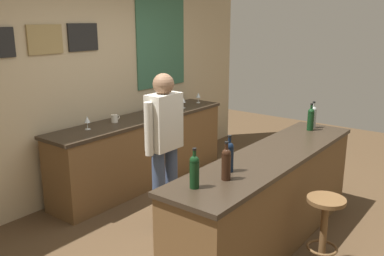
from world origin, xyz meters
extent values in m
plane|color=#4C3823|center=(0.00, 0.00, 0.00)|extent=(10.00, 10.00, 0.00)
cube|color=tan|center=(0.00, 2.03, 1.40)|extent=(6.00, 0.06, 2.80)
cube|color=black|center=(-1.20, 1.99, 1.90)|extent=(0.29, 0.02, 0.30)
cube|color=#997F4C|center=(-0.70, 1.99, 1.91)|extent=(0.42, 0.02, 0.31)
cube|color=black|center=(-0.20, 1.99, 1.92)|extent=(0.41, 0.02, 0.32)
cube|color=#38664C|center=(1.17, 1.99, 1.85)|extent=(0.99, 0.02, 1.36)
cube|color=brown|center=(0.00, -0.40, 0.44)|extent=(2.61, 0.57, 0.88)
cube|color=#2D2319|center=(0.00, -0.40, 0.90)|extent=(2.66, 0.60, 0.04)
cube|color=brown|center=(0.40, 1.65, 0.43)|extent=(2.69, 0.53, 0.86)
cube|color=#2D2319|center=(0.40, 1.65, 0.88)|extent=(2.74, 0.56, 0.04)
cylinder|color=#384766|center=(-0.25, 0.61, 0.43)|extent=(0.13, 0.13, 0.86)
cylinder|color=#384766|center=(-0.45, 0.61, 0.43)|extent=(0.13, 0.13, 0.86)
cube|color=beige|center=(-0.35, 0.61, 1.14)|extent=(0.36, 0.20, 0.56)
sphere|color=brown|center=(-0.35, 0.61, 1.51)|extent=(0.21, 0.21, 0.21)
cylinder|color=beige|center=(-0.13, 0.61, 1.11)|extent=(0.08, 0.08, 0.52)
cylinder|color=beige|center=(-0.57, 0.61, 1.11)|extent=(0.08, 0.08, 0.52)
cylinder|color=brown|center=(-0.12, -0.98, 0.32)|extent=(0.06, 0.06, 0.65)
torus|color=brown|center=(-0.12, -0.98, 0.22)|extent=(0.26, 0.26, 0.02)
cylinder|color=brown|center=(-0.12, -0.98, 0.66)|extent=(0.32, 0.32, 0.03)
cylinder|color=black|center=(-1.06, -0.32, 1.02)|extent=(0.07, 0.07, 0.20)
sphere|color=black|center=(-1.06, -0.32, 1.13)|extent=(0.07, 0.07, 0.07)
cylinder|color=black|center=(-1.06, -0.32, 1.17)|extent=(0.03, 0.03, 0.09)
cylinder|color=black|center=(-1.06, -0.32, 1.22)|extent=(0.03, 0.03, 0.02)
cylinder|color=black|center=(-0.79, -0.41, 1.02)|extent=(0.07, 0.07, 0.20)
sphere|color=black|center=(-0.79, -0.41, 1.13)|extent=(0.07, 0.07, 0.07)
cylinder|color=black|center=(-0.79, -0.41, 1.17)|extent=(0.03, 0.03, 0.09)
cylinder|color=black|center=(-0.79, -0.41, 1.22)|extent=(0.03, 0.03, 0.02)
cylinder|color=black|center=(-0.63, -0.33, 1.02)|extent=(0.07, 0.07, 0.20)
sphere|color=black|center=(-0.63, -0.33, 1.13)|extent=(0.07, 0.07, 0.07)
cylinder|color=black|center=(-0.63, -0.33, 1.17)|extent=(0.03, 0.03, 0.09)
cylinder|color=black|center=(-0.63, -0.33, 1.22)|extent=(0.03, 0.03, 0.02)
cylinder|color=black|center=(1.02, -0.35, 1.02)|extent=(0.07, 0.07, 0.20)
sphere|color=black|center=(1.02, -0.35, 1.13)|extent=(0.07, 0.07, 0.07)
cylinder|color=black|center=(1.02, -0.35, 1.17)|extent=(0.03, 0.03, 0.09)
cylinder|color=black|center=(1.02, -0.35, 1.22)|extent=(0.03, 0.03, 0.02)
cylinder|color=#999E99|center=(1.13, -0.33, 1.02)|extent=(0.07, 0.07, 0.20)
sphere|color=#999E99|center=(1.13, -0.33, 1.13)|extent=(0.07, 0.07, 0.07)
cylinder|color=#999E99|center=(1.13, -0.33, 1.17)|extent=(0.03, 0.03, 0.09)
cylinder|color=black|center=(1.13, -0.33, 1.22)|extent=(0.03, 0.03, 0.02)
cylinder|color=silver|center=(-0.43, 1.71, 0.90)|extent=(0.06, 0.06, 0.00)
cylinder|color=silver|center=(-0.43, 1.71, 0.94)|extent=(0.01, 0.01, 0.07)
cone|color=silver|center=(-0.43, 1.71, 1.02)|extent=(0.07, 0.07, 0.08)
cylinder|color=silver|center=(0.79, 1.67, 0.90)|extent=(0.06, 0.06, 0.00)
cylinder|color=silver|center=(0.79, 1.67, 0.94)|extent=(0.01, 0.01, 0.07)
cone|color=silver|center=(0.79, 1.67, 1.02)|extent=(0.07, 0.07, 0.08)
cylinder|color=silver|center=(0.92, 1.60, 0.90)|extent=(0.06, 0.06, 0.00)
cylinder|color=silver|center=(0.92, 1.60, 0.94)|extent=(0.01, 0.01, 0.07)
cone|color=silver|center=(0.92, 1.60, 1.02)|extent=(0.07, 0.07, 0.08)
cylinder|color=silver|center=(1.14, 1.57, 0.90)|extent=(0.06, 0.06, 0.00)
cylinder|color=silver|center=(1.14, 1.57, 0.94)|extent=(0.01, 0.01, 0.07)
cone|color=silver|center=(1.14, 1.57, 1.02)|extent=(0.07, 0.07, 0.08)
cylinder|color=silver|center=(1.59, 1.64, 0.90)|extent=(0.06, 0.06, 0.00)
cylinder|color=silver|center=(1.59, 1.64, 0.94)|extent=(0.01, 0.01, 0.07)
cone|color=silver|center=(1.59, 1.64, 1.02)|extent=(0.07, 0.07, 0.08)
cylinder|color=silver|center=(-0.02, 1.71, 0.95)|extent=(0.08, 0.08, 0.09)
torus|color=silver|center=(0.04, 1.71, 0.95)|extent=(0.06, 0.01, 0.06)
camera|label=1|loc=(-3.29, -2.02, 2.12)|focal=38.42mm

